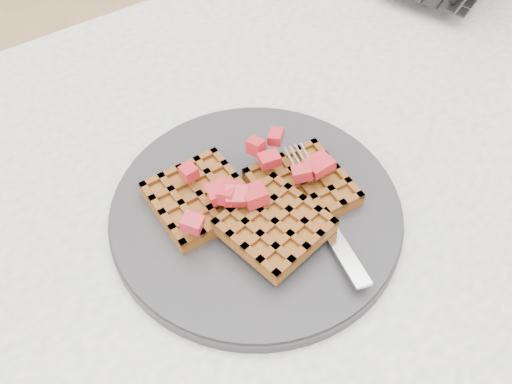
# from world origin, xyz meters

# --- Properties ---
(table) EXTENTS (1.20, 0.80, 0.75)m
(table) POSITION_xyz_m (0.00, 0.00, 0.64)
(table) COLOR silver
(table) RESTS_ON ground
(plate) EXTENTS (0.30, 0.30, 0.02)m
(plate) POSITION_xyz_m (-0.12, -0.02, 0.76)
(plate) COLOR black
(plate) RESTS_ON table
(waffles) EXTENTS (0.19, 0.17, 0.03)m
(waffles) POSITION_xyz_m (-0.12, -0.02, 0.78)
(waffles) COLOR brown
(waffles) RESTS_ON plate
(strawberry_pile) EXTENTS (0.15, 0.15, 0.02)m
(strawberry_pile) POSITION_xyz_m (-0.12, -0.02, 0.80)
(strawberry_pile) COLOR maroon
(strawberry_pile) RESTS_ON waffles
(fork) EXTENTS (0.06, 0.18, 0.02)m
(fork) POSITION_xyz_m (-0.07, -0.06, 0.77)
(fork) COLOR silver
(fork) RESTS_ON plate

